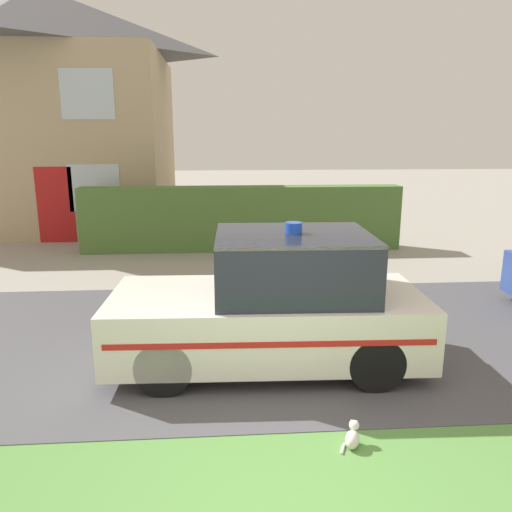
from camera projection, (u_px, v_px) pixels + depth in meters
ground_plane at (289, 497)px, 4.15m from camera, size 80.00×80.00×0.00m
road_strip at (258, 337)px, 7.45m from camera, size 28.00×5.01×0.01m
garden_hedge at (242, 218)px, 12.96m from camera, size 8.23×0.63×1.66m
police_car at (274, 305)px, 6.41m from camera, size 4.03×1.87×1.87m
cat at (352, 437)px, 4.81m from camera, size 0.24×0.25×0.25m
house_left at (46, 109)px, 16.06m from camera, size 7.93×6.40×7.40m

